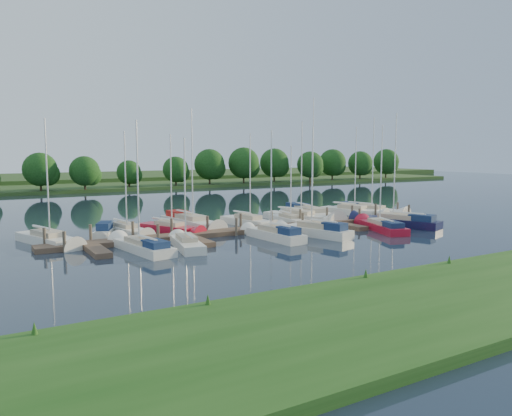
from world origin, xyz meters
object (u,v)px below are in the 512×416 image
sailboat_n_0 (49,241)px  sailboat_s_2 (274,236)px  motorboat (104,232)px  dock (267,230)px  sailboat_n_5 (248,223)px

sailboat_n_0 → sailboat_s_2: 18.36m
motorboat → sailboat_s_2: sailboat_s_2 is taller
dock → motorboat: bearing=158.9°
motorboat → sailboat_n_5: (13.98, -1.17, -0.05)m
motorboat → sailboat_s_2: (11.98, -9.06, 0.01)m
dock → sailboat_n_5: sailboat_n_5 is taller
sailboat_n_0 → sailboat_n_5: (18.83, 0.57, 0.00)m
sailboat_n_0 → sailboat_n_5: 18.84m
sailboat_n_5 → motorboat: bearing=-15.9°
sailboat_n_5 → sailboat_s_2: bearing=64.7°
sailboat_s_2 → motorboat: bearing=138.8°
sailboat_n_0 → dock: bearing=150.4°
sailboat_n_0 → sailboat_s_2: size_ratio=1.08×
dock → sailboat_n_5: bearing=85.6°
dock → motorboat: (-13.66, 5.26, 0.13)m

